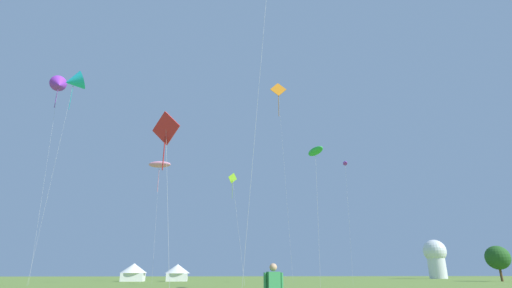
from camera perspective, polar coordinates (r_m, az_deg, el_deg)
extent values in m
ellipsoid|color=green|center=(37.99, 9.14, -1.10)|extent=(1.51, 2.85, 0.81)
cylinder|color=#B2B2B7|center=(35.67, 9.50, -10.77)|extent=(0.72, 1.56, 13.15)
cube|color=red|center=(29.63, -13.69, 2.38)|extent=(2.27, 1.60, 2.66)
cylinder|color=maroon|center=(28.96, -14.00, -1.35)|extent=(0.08, 0.08, 2.68)
cylinder|color=#B2B2B7|center=(27.03, -13.45, -8.96)|extent=(1.38, 1.89, 12.12)
cylinder|color=#B2B2B7|center=(27.52, 0.55, 9.93)|extent=(2.44, 0.94, 29.77)
cube|color=#99DB2D|center=(53.00, -3.63, -5.26)|extent=(1.29, 0.89, 1.47)
cylinder|color=olive|center=(52.63, -3.67, -7.01)|extent=(0.05, 0.05, 2.54)
cylinder|color=#B2B2B7|center=(50.88, -2.76, -12.86)|extent=(1.70, 1.91, 14.26)
cone|color=#1EB7CC|center=(65.11, -26.23, 8.65)|extent=(4.21, 3.89, 3.67)
cylinder|color=teal|center=(63.95, -26.60, 6.42)|extent=(0.09, 0.09, 4.05)
cylinder|color=#B2B2B7|center=(59.37, -28.77, -3.81)|extent=(0.39, 1.89, 29.77)
cube|color=orange|center=(72.91, 3.45, 8.37)|extent=(3.16, 0.75, 3.11)
cylinder|color=#A75C11|center=(71.46, 3.50, 6.07)|extent=(0.10, 0.10, 4.89)
cylinder|color=#B2B2B7|center=(66.22, 4.49, -5.09)|extent=(1.54, 1.14, 35.25)
ellipsoid|color=purple|center=(64.26, 13.56, -2.92)|extent=(1.31, 2.19, 0.68)
cylinder|color=#B2B2B7|center=(61.78, 14.11, -11.25)|extent=(0.71, 0.98, 18.97)
ellipsoid|color=pink|center=(63.64, -14.61, -3.07)|extent=(3.89, 2.14, 1.34)
cylinder|color=#A9627C|center=(62.98, -14.81, -5.39)|extent=(0.09, 0.09, 3.89)
cylinder|color=#B2B2B7|center=(60.63, -15.14, -11.22)|extent=(0.71, 2.32, 18.55)
cone|color=purple|center=(69.70, -28.08, 8.11)|extent=(3.93, 4.15, 3.41)
cylinder|color=#63238B|center=(68.69, -28.40, 6.28)|extent=(0.08, 0.08, 3.53)
cylinder|color=#B2B2B7|center=(63.49, -29.68, -4.02)|extent=(2.01, 1.92, 30.84)
cube|color=#338C4C|center=(11.28, 2.70, -20.56)|extent=(0.40, 0.29, 0.60)
sphere|color=tan|center=(11.28, 2.67, -18.42)|extent=(0.22, 0.22, 0.22)
cylinder|color=#338C4C|center=(11.24, 1.42, -20.57)|extent=(0.09, 0.09, 0.55)
cylinder|color=#338C4C|center=(11.33, 3.98, -20.53)|extent=(0.09, 0.09, 0.55)
cube|color=white|center=(78.33, -18.40, -18.88)|extent=(4.03, 4.03, 1.51)
cone|color=white|center=(78.34, -18.27, -17.69)|extent=(5.04, 5.04, 1.76)
cube|color=white|center=(77.36, -12.06, -19.43)|extent=(3.88, 3.88, 1.46)
cone|color=white|center=(77.36, -11.98, -18.26)|extent=(4.85, 4.85, 1.70)
cylinder|color=white|center=(123.54, 26.12, -16.72)|extent=(4.80, 4.80, 6.00)
sphere|color=white|center=(123.68, 25.80, -14.61)|extent=(6.40, 6.40, 6.40)
cylinder|color=brown|center=(87.90, 33.53, -16.31)|extent=(0.44, 0.44, 2.77)
sphere|color=#23561E|center=(87.94, 33.17, -14.43)|extent=(4.44, 4.44, 4.44)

